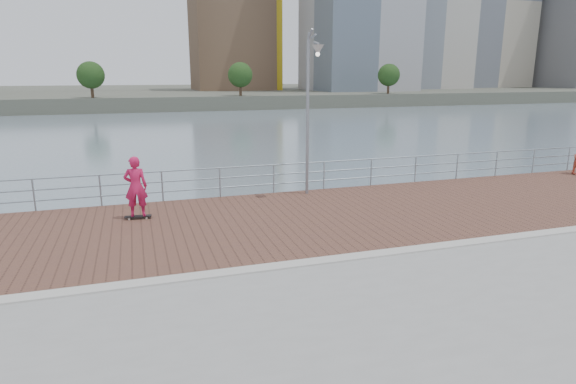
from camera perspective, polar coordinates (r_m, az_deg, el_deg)
name	(u,v)px	position (r m, az deg, el deg)	size (l,w,h in m)	color
water	(312,338)	(12.63, 2.89, -16.84)	(400.00, 400.00, 0.00)	slate
brick_lane	(272,221)	(14.96, -1.87, -3.40)	(40.00, 6.80, 0.02)	brown
curb	(313,262)	(11.73, 3.01, -8.29)	(40.00, 0.40, 0.06)	#B7B5AD
far_shore	(147,94)	(132.80, -16.38, 11.09)	(320.00, 95.00, 2.50)	#4C5142
guardrail	(247,177)	(17.97, -4.87, 1.76)	(39.06, 0.06, 1.13)	#8C9EA8
street_lamp	(312,86)	(17.33, 2.85, 12.49)	(0.41, 1.20, 5.68)	gray
skateboard	(138,216)	(15.79, -17.35, -2.79)	(0.83, 0.28, 0.09)	black
skateboarder	(136,187)	(15.55, -17.60, 0.61)	(0.69, 0.46, 1.90)	#CD1B50
shoreline_trees	(121,76)	(87.15, -19.20, 12.88)	(109.19, 4.43, 5.91)	#473323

